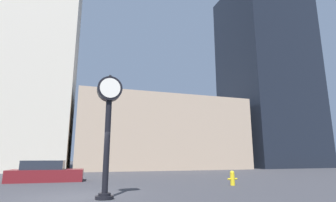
{
  "coord_description": "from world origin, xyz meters",
  "views": [
    {
      "loc": [
        0.14,
        -11.3,
        1.55
      ],
      "look_at": [
        7.41,
        10.8,
        6.53
      ],
      "focal_mm": 28.0,
      "sensor_mm": 36.0,
      "label": 1
    }
  ],
  "objects": [
    {
      "name": "car_maroon",
      "position": [
        -1.9,
        7.75,
        0.56
      ],
      "size": [
        4.56,
        2.03,
        1.33
      ],
      "rotation": [
        0.0,
        0.0,
        -0.04
      ],
      "color": "maroon",
      "rests_on": "ground_plane"
    },
    {
      "name": "building_tall_tower",
      "position": [
        -8.59,
        24.0,
        14.99
      ],
      "size": [
        14.83,
        12.0,
        29.99
      ],
      "color": "beige",
      "rests_on": "ground_plane"
    },
    {
      "name": "building_glass_modern",
      "position": [
        29.31,
        24.0,
        15.16
      ],
      "size": [
        12.53,
        12.0,
        30.33
      ],
      "color": "black",
      "rests_on": "ground_plane"
    },
    {
      "name": "building_storefront_row",
      "position": [
        10.42,
        24.0,
        4.61
      ],
      "size": [
        21.86,
        12.0,
        9.22
      ],
      "color": "tan",
      "rests_on": "ground_plane"
    },
    {
      "name": "fire_hydrant_far",
      "position": [
        8.3,
        2.01,
        0.4
      ],
      "size": [
        0.58,
        0.25,
        0.79
      ],
      "color": "yellow",
      "rests_on": "ground_plane"
    },
    {
      "name": "ground_plane",
      "position": [
        0.0,
        0.0,
        0.0
      ],
      "size": [
        200.0,
        200.0,
        0.0
      ],
      "primitive_type": "plane",
      "color": "#38383D"
    },
    {
      "name": "street_clock",
      "position": [
        1.11,
        -0.71,
        3.22
      ],
      "size": [
        0.99,
        0.69,
        4.87
      ],
      "color": "black",
      "rests_on": "ground_plane"
    }
  ]
}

